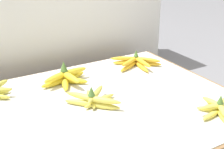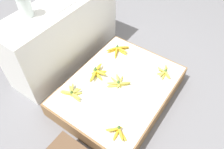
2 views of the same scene
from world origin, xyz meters
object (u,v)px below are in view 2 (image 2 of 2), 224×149
Objects in this scene: banana_bunch_middle_midleft at (118,83)px; banana_bunch_back_left at (72,93)px; banana_bunch_front_left at (118,132)px; foam_tray_white at (62,5)px; glass_jar at (24,5)px; banana_bunch_front_midright at (164,72)px; banana_bunch_back_midleft at (97,72)px; banana_bunch_back_midright at (118,50)px.

banana_bunch_back_left is (-0.35, 0.29, -0.00)m from banana_bunch_middle_midleft.
banana_bunch_front_left is 0.92× the size of banana_bunch_middle_midleft.
glass_jar is at bearing 155.20° from foam_tray_white.
banana_bunch_back_left is at bearing -135.43° from foam_tray_white.
banana_bunch_front_left is 0.58m from banana_bunch_back_left.
foam_tray_white is (-0.27, 1.05, 0.54)m from banana_bunch_front_midright.
banana_bunch_back_midleft is 0.96× the size of foam_tray_white.
banana_bunch_back_left is at bearing -105.55° from glass_jar.
foam_tray_white is at bearing 44.57° from banana_bunch_back_left.
glass_jar reaches higher than banana_bunch_front_midright.
banana_bunch_middle_midleft is at bearing -98.92° from foam_tray_white.
banana_bunch_middle_midleft reaches higher than banana_bunch_front_midright.
glass_jar is at bearing 104.91° from banana_bunch_back_midleft.
banana_bunch_back_midleft is (0.33, -0.03, 0.01)m from banana_bunch_back_left.
banana_bunch_middle_midleft is 1.10m from glass_jar.
banana_bunch_back_midleft is (0.42, 0.54, 0.01)m from banana_bunch_front_left.
banana_bunch_back_midright is 1.21× the size of glass_jar.
banana_bunch_front_midright is 0.87× the size of banana_bunch_back_left.
banana_bunch_back_midleft is 0.98× the size of banana_bunch_back_midright.
banana_bunch_middle_midleft reaches higher than banana_bunch_back_midright.
banana_bunch_back_left is (0.09, 0.57, 0.00)m from banana_bunch_front_left.
banana_bunch_front_left is 1.00m from banana_bunch_back_midright.
foam_tray_white is at bearing 104.62° from banana_bunch_front_midright.
banana_bunch_back_left is at bearing 140.28° from banana_bunch_middle_midleft.
banana_bunch_front_midright is at bearing -54.11° from banana_bunch_back_midleft.
glass_jar is (0.25, 1.17, 0.64)m from banana_bunch_front_left.
banana_bunch_back_midright is (0.75, -0.02, -0.00)m from banana_bunch_back_left.
banana_bunch_back_midright is at bearing -59.32° from foam_tray_white.
banana_bunch_back_midright is at bearing -1.41° from banana_bunch_back_left.
banana_bunch_back_midright is at bearing -46.58° from glass_jar.
banana_bunch_back_midright is at bearing 89.20° from banana_bunch_front_midright.
banana_bunch_back_midleft reaches higher than banana_bunch_front_midright.
banana_bunch_front_left is at bearing -146.29° from banana_bunch_back_midright.
banana_bunch_front_midright is at bearing -75.38° from foam_tray_white.
foam_tray_white is (0.30, -0.14, -0.10)m from glass_jar.
banana_bunch_front_midright is 0.95m from banana_bunch_back_left.
banana_bunch_front_left is at bearing 178.62° from banana_bunch_front_midright.
glass_jar reaches higher than banana_bunch_back_midleft.
banana_bunch_front_left is 0.99× the size of glass_jar.
foam_tray_white reaches higher than banana_bunch_back_midleft.
banana_bunch_front_midright is (0.82, -0.02, -0.00)m from banana_bunch_front_left.
foam_tray_white is (0.13, 0.49, 0.53)m from banana_bunch_back_midleft.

